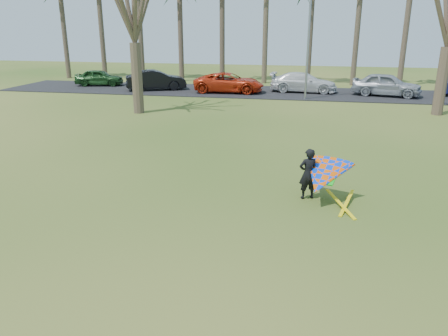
% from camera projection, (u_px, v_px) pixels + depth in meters
% --- Properties ---
extents(ground, '(100.00, 100.00, 0.00)m').
position_uv_depth(ground, '(209.00, 230.00, 11.67)').
color(ground, '#1C4910').
rests_on(ground, ground).
extents(parking_strip, '(46.00, 7.00, 0.06)m').
position_uv_depth(parking_strip, '(280.00, 93.00, 34.93)').
color(parking_strip, black).
rests_on(parking_strip, ground).
extents(streetlight, '(2.28, 0.18, 8.00)m').
position_uv_depth(streetlight, '(311.00, 36.00, 30.35)').
color(streetlight, gray).
rests_on(streetlight, ground).
extents(car_0, '(4.38, 2.42, 1.41)m').
position_uv_depth(car_0, '(99.00, 77.00, 38.51)').
color(car_0, '#1C441B').
rests_on(car_0, parking_strip).
extents(car_1, '(5.15, 3.54, 1.61)m').
position_uv_depth(car_1, '(156.00, 80.00, 35.95)').
color(car_1, black).
rests_on(car_1, parking_strip).
extents(car_2, '(5.61, 2.76, 1.53)m').
position_uv_depth(car_2, '(229.00, 83.00, 34.65)').
color(car_2, red).
rests_on(car_2, parking_strip).
extents(car_3, '(5.35, 2.39, 1.52)m').
position_uv_depth(car_3, '(303.00, 82.00, 34.83)').
color(car_3, silver).
rests_on(car_3, parking_strip).
extents(car_4, '(5.35, 3.17, 1.71)m').
position_uv_depth(car_4, '(387.00, 84.00, 32.89)').
color(car_4, '#9599A1').
rests_on(car_4, parking_strip).
extents(kite_flyer, '(2.13, 2.39, 2.02)m').
position_uv_depth(kite_flyer, '(322.00, 176.00, 13.26)').
color(kite_flyer, black).
rests_on(kite_flyer, ground).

